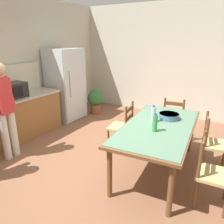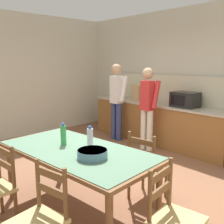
{
  "view_description": "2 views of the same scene",
  "coord_description": "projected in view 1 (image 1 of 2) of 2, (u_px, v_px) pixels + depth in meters",
  "views": [
    {
      "loc": [
        -2.56,
        -1.64,
        2.03
      ],
      "look_at": [
        0.21,
        0.02,
        0.92
      ],
      "focal_mm": 35.0,
      "sensor_mm": 36.0,
      "label": 1
    },
    {
      "loc": [
        2.83,
        -2.34,
        1.77
      ],
      "look_at": [
        0.22,
        0.06,
        1.09
      ],
      "focal_mm": 42.0,
      "sensor_mm": 36.0,
      "label": 2
    }
  ],
  "objects": [
    {
      "name": "chair_side_near_right",
      "position": [
        213.0,
        144.0,
        3.44
      ],
      "size": [
        0.49,
        0.47,
        0.91
      ],
      "rotation": [
        0.0,
        0.0,
        0.19
      ],
      "color": "brown",
      "rests_on": "ground"
    },
    {
      "name": "potted_plant",
      "position": [
        96.0,
        100.0,
        6.06
      ],
      "size": [
        0.44,
        0.44,
        0.67
      ],
      "color": "brown",
      "rests_on": "ground"
    },
    {
      "name": "wall_right",
      "position": [
        173.0,
        61.0,
        5.71
      ],
      "size": [
        0.12,
        5.2,
        2.9
      ],
      "primitive_type": "cube",
      "color": "beige",
      "rests_on": "ground"
    },
    {
      "name": "chair_head_end",
      "position": [
        173.0,
        119.0,
        4.48
      ],
      "size": [
        0.46,
        0.48,
        0.91
      ],
      "rotation": [
        0.0,
        0.0,
        1.72
      ],
      "color": "brown",
      "rests_on": "ground"
    },
    {
      "name": "microwave",
      "position": [
        12.0,
        90.0,
        4.29
      ],
      "size": [
        0.5,
        0.39,
        0.3
      ],
      "color": "black",
      "rests_on": "kitchen_counter"
    },
    {
      "name": "chair_side_near_left",
      "position": [
        211.0,
        173.0,
        2.69
      ],
      "size": [
        0.45,
        0.43,
        0.91
      ],
      "rotation": [
        0.0,
        0.0,
        0.08
      ],
      "color": "brown",
      "rests_on": "ground"
    },
    {
      "name": "bottle_near_centre",
      "position": [
        155.0,
        123.0,
        3.04
      ],
      "size": [
        0.07,
        0.07,
        0.27
      ],
      "color": "green",
      "rests_on": "dining_table"
    },
    {
      "name": "chair_side_far_right",
      "position": [
        122.0,
        127.0,
        4.09
      ],
      "size": [
        0.47,
        0.45,
        0.91
      ],
      "rotation": [
        0.0,
        0.0,
        3.28
      ],
      "color": "brown",
      "rests_on": "ground"
    },
    {
      "name": "person_at_counter",
      "position": [
        4.0,
        107.0,
        3.64
      ],
      "size": [
        0.42,
        0.29,
        1.66
      ],
      "rotation": [
        0.0,
        0.0,
        1.57
      ],
      "color": "silver",
      "rests_on": "ground"
    },
    {
      "name": "ground_plane",
      "position": [
        107.0,
        170.0,
        3.54
      ],
      "size": [
        8.32,
        8.32,
        0.0
      ],
      "primitive_type": "plane",
      "color": "brown"
    },
    {
      "name": "bottle_off_centre",
      "position": [
        153.0,
        114.0,
        3.38
      ],
      "size": [
        0.07,
        0.07,
        0.27
      ],
      "color": "silver",
      "rests_on": "dining_table"
    },
    {
      "name": "refrigerator",
      "position": [
        66.0,
        85.0,
        5.55
      ],
      "size": [
        0.81,
        0.73,
        1.78
      ],
      "color": "silver",
      "rests_on": "ground"
    },
    {
      "name": "dining_table",
      "position": [
        158.0,
        130.0,
        3.31
      ],
      "size": [
        2.04,
        1.16,
        0.78
      ],
      "rotation": [
        0.0,
        0.0,
        0.09
      ],
      "color": "brown",
      "rests_on": "ground"
    },
    {
      "name": "serving_bowl",
      "position": [
        169.0,
        116.0,
        3.53
      ],
      "size": [
        0.32,
        0.32,
        0.09
      ],
      "color": "slate",
      "rests_on": "dining_table"
    }
  ]
}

